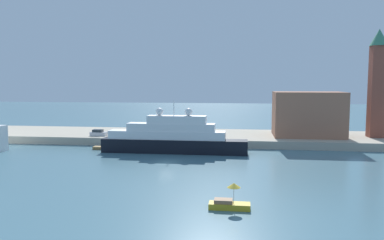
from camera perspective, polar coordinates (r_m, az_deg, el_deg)
ground at (r=68.95m, az=-3.89°, el=-6.35°), size 400.00×400.00×0.00m
quay_dock at (r=94.35m, az=-0.70°, el=-2.56°), size 110.00×20.65×1.74m
large_yacht at (r=77.64m, az=-2.99°, el=-2.70°), size 29.78×3.68×10.70m
small_motorboat at (r=44.27m, az=5.61°, el=-12.12°), size 4.68×1.61×3.03m
work_barge at (r=84.24m, az=-13.19°, el=-4.09°), size 4.15×1.66×0.60m
harbor_building at (r=93.18m, az=16.99°, el=0.85°), size 15.84×10.86×10.41m
bell_tower at (r=96.83m, az=26.03°, el=5.50°), size 4.11×4.11×24.62m
parked_car at (r=92.97m, az=-13.85°, el=-1.91°), size 3.86×1.67×1.47m
person_figure at (r=90.12m, az=-10.54°, el=-1.94°), size 0.36×0.36×1.81m
mooring_bollard at (r=84.77m, az=1.10°, el=-2.60°), size 0.51×0.51×0.85m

